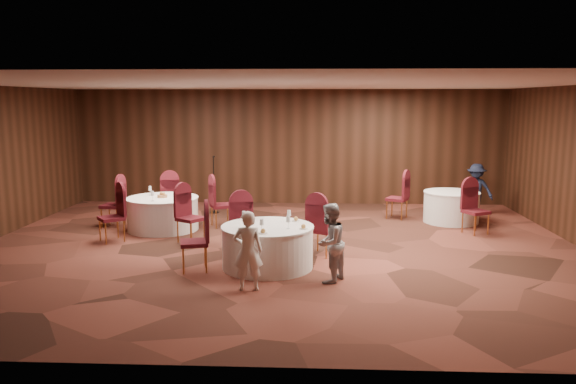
{
  "coord_description": "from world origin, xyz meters",
  "views": [
    {
      "loc": [
        0.72,
        -10.73,
        2.89
      ],
      "look_at": [
        0.2,
        0.2,
        1.1
      ],
      "focal_mm": 35.0,
      "sensor_mm": 36.0,
      "label": 1
    }
  ],
  "objects_px": {
    "table_left": "(163,213)",
    "mic_stand": "(214,197)",
    "table_right": "(451,207)",
    "woman_a": "(248,251)",
    "table_main": "(268,246)",
    "man_c": "(476,189)",
    "woman_b": "(330,243)"
  },
  "relations": [
    {
      "from": "mic_stand",
      "to": "woman_a",
      "type": "distance_m",
      "value": 6.19
    },
    {
      "from": "table_right",
      "to": "man_c",
      "type": "xyz_separation_m",
      "value": [
        0.84,
        0.95,
        0.28
      ]
    },
    {
      "from": "table_left",
      "to": "table_right",
      "type": "relative_size",
      "value": 1.22
    },
    {
      "from": "mic_stand",
      "to": "woman_a",
      "type": "relative_size",
      "value": 1.19
    },
    {
      "from": "table_left",
      "to": "table_right",
      "type": "xyz_separation_m",
      "value": [
        6.69,
        1.12,
        -0.0
      ]
    },
    {
      "from": "woman_a",
      "to": "table_left",
      "type": "bearing_deg",
      "value": -64.64
    },
    {
      "from": "table_right",
      "to": "woman_a",
      "type": "bearing_deg",
      "value": -129.97
    },
    {
      "from": "table_left",
      "to": "woman_a",
      "type": "distance_m",
      "value": 4.67
    },
    {
      "from": "table_main",
      "to": "woman_b",
      "type": "height_order",
      "value": "woman_b"
    },
    {
      "from": "table_left",
      "to": "mic_stand",
      "type": "relative_size",
      "value": 1.08
    },
    {
      "from": "table_left",
      "to": "woman_a",
      "type": "bearing_deg",
      "value": -58.94
    },
    {
      "from": "table_left",
      "to": "man_c",
      "type": "relative_size",
      "value": 1.23
    },
    {
      "from": "table_right",
      "to": "mic_stand",
      "type": "relative_size",
      "value": 0.88
    },
    {
      "from": "mic_stand",
      "to": "woman_a",
      "type": "bearing_deg",
      "value": -75.07
    },
    {
      "from": "mic_stand",
      "to": "woman_b",
      "type": "height_order",
      "value": "mic_stand"
    },
    {
      "from": "table_main",
      "to": "woman_b",
      "type": "distance_m",
      "value": 1.32
    },
    {
      "from": "table_main",
      "to": "mic_stand",
      "type": "xyz_separation_m",
      "value": [
        -1.79,
        4.77,
        0.05
      ]
    },
    {
      "from": "woman_b",
      "to": "table_main",
      "type": "bearing_deg",
      "value": -96.46
    },
    {
      "from": "table_left",
      "to": "mic_stand",
      "type": "bearing_deg",
      "value": 67.83
    },
    {
      "from": "table_main",
      "to": "table_right",
      "type": "height_order",
      "value": "same"
    },
    {
      "from": "table_right",
      "to": "woman_a",
      "type": "relative_size",
      "value": 1.06
    },
    {
      "from": "table_main",
      "to": "mic_stand",
      "type": "height_order",
      "value": "mic_stand"
    },
    {
      "from": "table_main",
      "to": "man_c",
      "type": "relative_size",
      "value": 1.23
    },
    {
      "from": "table_main",
      "to": "mic_stand",
      "type": "distance_m",
      "value": 5.09
    },
    {
      "from": "mic_stand",
      "to": "man_c",
      "type": "height_order",
      "value": "mic_stand"
    },
    {
      "from": "table_main",
      "to": "man_c",
      "type": "bearing_deg",
      "value": 44.53
    },
    {
      "from": "table_right",
      "to": "man_c",
      "type": "height_order",
      "value": "man_c"
    },
    {
      "from": "woman_a",
      "to": "man_c",
      "type": "distance_m",
      "value": 7.93
    },
    {
      "from": "man_c",
      "to": "table_right",
      "type": "bearing_deg",
      "value": -104.73
    },
    {
      "from": "table_left",
      "to": "mic_stand",
      "type": "xyz_separation_m",
      "value": [
        0.81,
        1.99,
        0.05
      ]
    },
    {
      "from": "table_right",
      "to": "table_main",
      "type": "bearing_deg",
      "value": -136.36
    },
    {
      "from": "table_right",
      "to": "woman_b",
      "type": "bearing_deg",
      "value": -123.13
    }
  ]
}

